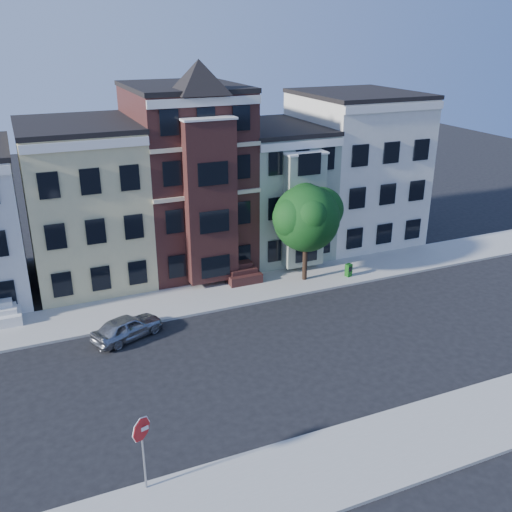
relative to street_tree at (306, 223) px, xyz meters
name	(u,v)px	position (x,y,z in m)	size (l,w,h in m)	color
ground	(275,358)	(-5.82, -7.87, -4.10)	(120.00, 120.00, 0.00)	black
far_sidewalk	(221,294)	(-5.82, 0.13, -4.02)	(60.00, 4.00, 0.15)	#9E9B93
near_sidewalk	(362,457)	(-5.82, -15.87, -4.02)	(60.00, 4.00, 0.15)	#9E9B93
house_yellow	(84,204)	(-12.82, 6.63, 0.90)	(7.00, 9.00, 10.00)	beige
house_brown	(187,179)	(-5.82, 6.63, 1.90)	(7.00, 9.00, 12.00)	#3A1B18
house_green	(273,190)	(0.68, 6.63, 0.40)	(6.00, 9.00, 9.00)	gray
house_cream	(354,169)	(7.68, 6.63, 1.40)	(8.00, 9.00, 11.00)	silver
street_tree	(306,223)	(0.00, 0.00, 0.00)	(6.79, 6.79, 7.90)	#134A14
parked_car	(127,327)	(-12.31, -2.91, -3.43)	(1.59, 3.94, 1.34)	#A0A2A7
newspaper_box	(349,270)	(2.95, -0.72, -3.52)	(0.39, 0.35, 0.86)	#155715
stop_sign	(143,449)	(-13.93, -14.17, -2.22)	(0.95, 0.13, 3.45)	red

